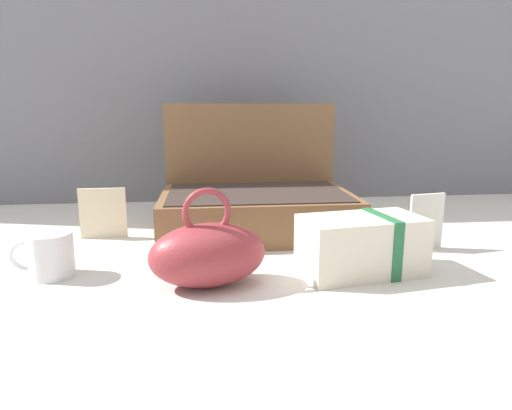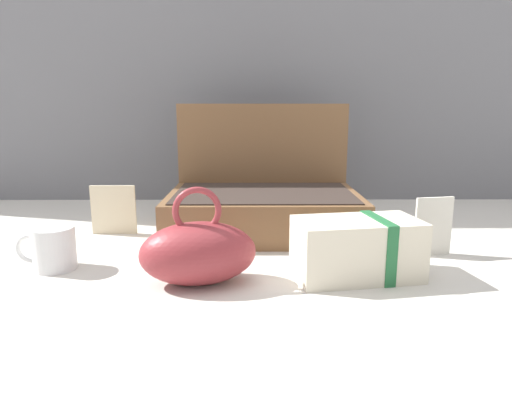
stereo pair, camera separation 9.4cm
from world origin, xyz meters
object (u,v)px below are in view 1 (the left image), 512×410
coffee_mug (50,255)px  poster_card_right (103,213)px  cream_toiletry_bag (363,245)px  open_suitcase (255,202)px  info_card_left (426,222)px  teal_pouch_handbag (208,254)px

coffee_mug → poster_card_right: 0.25m
cream_toiletry_bag → open_suitcase: bearing=116.5°
cream_toiletry_bag → info_card_left: (0.18, 0.12, 0.01)m
teal_pouch_handbag → coffee_mug: size_ratio=1.96×
teal_pouch_handbag → info_card_left: 0.49m
cream_toiletry_bag → poster_card_right: size_ratio=1.99×
coffee_mug → info_card_left: (0.76, 0.08, 0.02)m
teal_pouch_handbag → cream_toiletry_bag: 0.29m
teal_pouch_handbag → poster_card_right: (-0.24, 0.32, 0.00)m
open_suitcase → teal_pouch_handbag: size_ratio=2.09×
info_card_left → cream_toiletry_bag: bearing=-156.8°
teal_pouch_handbag → info_card_left: teal_pouch_handbag is taller
cream_toiletry_bag → info_card_left: 0.22m
open_suitcase → coffee_mug: 0.50m
coffee_mug → poster_card_right: (0.04, 0.25, 0.02)m
cream_toiletry_bag → poster_card_right: (-0.53, 0.29, 0.01)m
teal_pouch_handbag → coffee_mug: (-0.29, 0.07, -0.02)m
open_suitcase → poster_card_right: size_ratio=3.87×
cream_toiletry_bag → coffee_mug: (-0.57, 0.04, -0.01)m
open_suitcase → cream_toiletry_bag: bearing=-63.5°
open_suitcase → poster_card_right: 0.37m
teal_pouch_handbag → cream_toiletry_bag: (0.29, 0.03, -0.00)m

